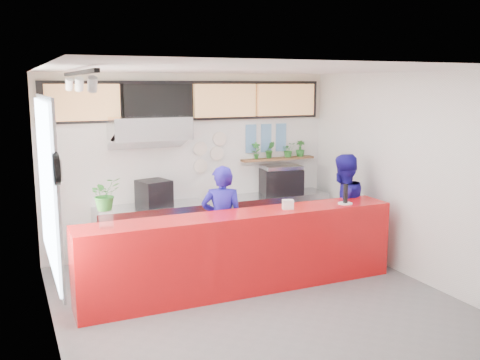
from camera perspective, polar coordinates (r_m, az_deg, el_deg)
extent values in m
plane|color=slate|center=(7.25, 1.56, -12.73)|extent=(5.00, 5.00, 0.00)
plane|color=silver|center=(6.68, 1.69, 11.72)|extent=(5.00, 5.00, 0.00)
plane|color=white|center=(9.09, -5.19, 1.79)|extent=(5.00, 0.00, 5.00)
plane|color=white|center=(6.17, -19.83, -2.78)|extent=(0.00, 5.00, 5.00)
plane|color=white|center=(8.18, 17.63, 0.41)|extent=(0.00, 5.00, 5.00)
cube|color=red|center=(7.39, 0.24, -7.70)|extent=(4.50, 0.60, 1.10)
cube|color=beige|center=(8.99, -5.28, 8.73)|extent=(5.00, 0.02, 0.80)
cube|color=#B2B5BA|center=(8.80, -9.40, -5.58)|extent=(1.80, 0.60, 0.90)
cube|color=black|center=(8.66, -9.17, -1.37)|extent=(0.56, 0.56, 0.41)
cube|color=#B2B5BA|center=(8.46, -9.65, 5.49)|extent=(1.20, 0.70, 0.35)
cube|color=#B2B5BA|center=(8.48, -9.61, 4.14)|extent=(1.20, 0.69, 0.31)
cube|color=#B2B5BA|center=(9.61, 4.01, -4.12)|extent=(1.80, 0.60, 0.90)
cube|color=black|center=(9.50, 4.41, -0.15)|extent=(0.77, 0.61, 0.44)
cube|color=#B2B4BA|center=(9.46, 4.43, 1.39)|extent=(0.71, 0.53, 0.06)
cube|color=brown|center=(9.63, 4.06, 2.27)|extent=(1.40, 0.18, 0.04)
cube|color=tan|center=(8.48, -16.41, 7.95)|extent=(1.10, 0.10, 0.55)
cube|color=black|center=(8.71, -8.76, 8.29)|extent=(1.10, 0.10, 0.55)
cube|color=tan|center=(9.09, -1.61, 8.47)|extent=(1.10, 0.10, 0.55)
cube|color=tan|center=(9.59, 4.89, 8.53)|extent=(1.10, 0.10, 0.55)
cube|color=black|center=(8.96, -5.21, 8.41)|extent=(4.80, 0.04, 0.65)
cube|color=silver|center=(6.43, -19.88, -0.46)|extent=(0.04, 2.20, 1.90)
cube|color=#B2B5BA|center=(6.43, -19.70, -0.45)|extent=(0.03, 2.30, 2.00)
cylinder|color=black|center=(5.19, -19.00, 1.10)|extent=(0.05, 0.30, 0.30)
cylinder|color=white|center=(5.20, -18.67, 1.12)|extent=(0.02, 0.26, 0.26)
cube|color=black|center=(6.07, -16.83, 10.89)|extent=(0.05, 2.40, 0.04)
cylinder|color=silver|center=(9.08, -4.26, 3.38)|extent=(0.24, 0.03, 0.24)
cylinder|color=silver|center=(9.20, -2.49, 2.86)|extent=(0.24, 0.03, 0.24)
cylinder|color=silver|center=(9.12, -4.23, 1.51)|extent=(0.24, 0.03, 0.24)
cylinder|color=silver|center=(9.19, -2.21, 4.42)|extent=(0.24, 0.03, 0.24)
cube|color=#598CBF|center=(9.42, 1.17, 5.18)|extent=(0.20, 0.02, 0.25)
cube|color=#598CBF|center=(9.55, 2.81, 5.24)|extent=(0.20, 0.02, 0.25)
cube|color=#598CBF|center=(9.69, 4.40, 5.29)|extent=(0.20, 0.02, 0.25)
cube|color=#598CBF|center=(9.45, 1.17, 3.67)|extent=(0.20, 0.02, 0.25)
cube|color=#598CBF|center=(9.58, 2.79, 3.75)|extent=(0.20, 0.02, 0.25)
cube|color=#598CBF|center=(9.72, 4.38, 3.83)|extent=(0.20, 0.02, 0.25)
imported|color=#1D148C|center=(7.82, -1.90, -4.52)|extent=(0.72, 0.62, 1.68)
imported|color=#1D148C|center=(8.63, 10.84, -3.04)|extent=(0.93, 0.76, 1.75)
imported|color=#236623|center=(9.41, 1.72, 3.17)|extent=(0.18, 0.15, 0.30)
imported|color=#236623|center=(9.53, 3.22, 3.24)|extent=(0.20, 0.18, 0.30)
imported|color=#236623|center=(9.71, 5.20, 3.23)|extent=(0.28, 0.25, 0.26)
imported|color=#236623|center=(9.83, 6.44, 3.36)|extent=(0.21, 0.20, 0.29)
cylinder|color=silver|center=(6.70, -14.09, -4.09)|extent=(0.22, 0.22, 0.21)
imported|color=#236623|center=(6.63, -14.21, -1.45)|extent=(0.44, 0.41, 0.40)
cube|color=white|center=(7.50, 5.13, -2.61)|extent=(0.17, 0.13, 0.13)
cylinder|color=white|center=(7.95, 11.16, -2.46)|extent=(0.22, 0.22, 0.02)
cylinder|color=black|center=(7.92, 11.19, -1.43)|extent=(0.07, 0.07, 0.28)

